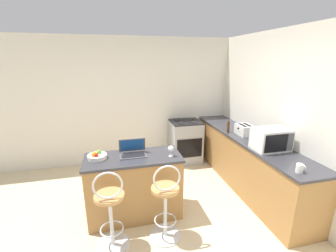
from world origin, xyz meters
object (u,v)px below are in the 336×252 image
(fruit_bowl, at_px, (97,156))
(mug_blue, at_px, (237,125))
(pepper_mill, at_px, (228,127))
(laptop, at_px, (133,151))
(bar_stool_near, at_px, (110,212))
(bar_stool_far, at_px, (166,203))
(microwave, at_px, (271,139))
(stove_range, at_px, (185,141))
(toaster, at_px, (244,130))
(mug_white, at_px, (300,168))
(wine_glass_tall, at_px, (171,149))

(fruit_bowl, bearing_deg, mug_blue, 18.59)
(fruit_bowl, height_order, pepper_mill, pepper_mill)
(laptop, bearing_deg, bar_stool_near, -118.47)
(laptop, distance_m, mug_blue, 2.22)
(bar_stool_far, relative_size, microwave, 2.07)
(laptop, xyz_separation_m, stove_range, (1.24, 1.47, -0.50))
(microwave, distance_m, mug_blue, 1.12)
(toaster, distance_m, fruit_bowl, 2.45)
(bar_stool_near, distance_m, mug_white, 2.23)
(bar_stool_far, height_order, wine_glass_tall, wine_glass_tall)
(mug_blue, bearing_deg, bar_stool_far, -140.69)
(microwave, relative_size, mug_white, 4.75)
(stove_range, distance_m, mug_blue, 1.16)
(bar_stool_far, bearing_deg, wine_glass_tall, 67.94)
(pepper_mill, bearing_deg, laptop, -161.34)
(bar_stool_far, bearing_deg, stove_range, 66.16)
(wine_glass_tall, bearing_deg, fruit_bowl, 171.11)
(stove_range, relative_size, pepper_mill, 4.06)
(laptop, bearing_deg, microwave, -8.42)
(pepper_mill, relative_size, wine_glass_tall, 1.51)
(bar_stool_near, relative_size, laptop, 2.86)
(laptop, bearing_deg, mug_white, -27.97)
(mug_white, distance_m, wine_glass_tall, 1.54)
(bar_stool_far, relative_size, fruit_bowl, 4.13)
(microwave, xyz_separation_m, fruit_bowl, (-2.41, 0.26, -0.12))
(stove_range, relative_size, wine_glass_tall, 6.14)
(microwave, xyz_separation_m, pepper_mill, (-0.21, 0.87, -0.05))
(bar_stool_far, bearing_deg, mug_white, -13.56)
(bar_stool_near, height_order, wine_glass_tall, wine_glass_tall)
(bar_stool_far, bearing_deg, mug_blue, 39.31)
(pepper_mill, distance_m, wine_glass_tall, 1.46)
(fruit_bowl, distance_m, wine_glass_tall, 0.97)
(toaster, xyz_separation_m, wine_glass_tall, (-1.45, -0.58, 0.02))
(stove_range, relative_size, mug_white, 8.71)
(laptop, relative_size, mug_blue, 3.68)
(bar_stool_far, relative_size, mug_white, 9.84)
(pepper_mill, height_order, wine_glass_tall, pepper_mill)
(stove_range, bearing_deg, mug_blue, -38.13)
(bar_stool_near, xyz_separation_m, pepper_mill, (2.07, 1.19, 0.52))
(mug_white, bearing_deg, pepper_mill, 92.95)
(stove_range, height_order, wine_glass_tall, wine_glass_tall)
(toaster, bearing_deg, bar_stool_near, -156.17)
(microwave, height_order, mug_white, microwave)
(bar_stool_near, relative_size, fruit_bowl, 4.13)
(stove_range, bearing_deg, mug_white, -76.57)
(microwave, distance_m, fruit_bowl, 2.43)
(stove_range, distance_m, mug_white, 2.56)
(bar_stool_far, relative_size, toaster, 3.37)
(microwave, bearing_deg, laptop, 171.58)
(mug_white, height_order, pepper_mill, pepper_mill)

